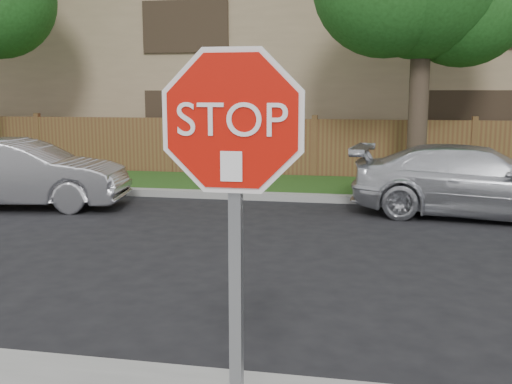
# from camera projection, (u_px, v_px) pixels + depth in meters

# --- Properties ---
(ground) EXTENTS (90.00, 90.00, 0.00)m
(ground) POSITION_uv_depth(u_px,v_px,m) (173.00, 375.00, 4.90)
(ground) COLOR black
(ground) RESTS_ON ground
(far_curb) EXTENTS (70.00, 0.30, 0.15)m
(far_curb) POSITION_uv_depth(u_px,v_px,m) (299.00, 197.00, 12.77)
(far_curb) COLOR gray
(far_curb) RESTS_ON ground
(grass_strip) EXTENTS (70.00, 3.00, 0.12)m
(grass_strip) POSITION_uv_depth(u_px,v_px,m) (307.00, 186.00, 14.37)
(grass_strip) COLOR #1E4714
(grass_strip) RESTS_ON ground
(fence) EXTENTS (70.00, 0.12, 1.60)m
(fence) POSITION_uv_depth(u_px,v_px,m) (314.00, 150.00, 15.80)
(fence) COLOR brown
(fence) RESTS_ON ground
(apartment_building) EXTENTS (35.20, 9.20, 7.20)m
(apartment_building) POSITION_uv_depth(u_px,v_px,m) (332.00, 56.00, 20.77)
(apartment_building) COLOR #99805F
(apartment_building) RESTS_ON ground
(stop_sign) EXTENTS (1.01, 0.13, 2.55)m
(stop_sign) POSITION_uv_depth(u_px,v_px,m) (233.00, 185.00, 3.00)
(stop_sign) COLOR gray
(stop_sign) RESTS_ON sidewalk_near
(sedan_left) EXTENTS (4.34, 2.13, 1.37)m
(sedan_left) POSITION_uv_depth(u_px,v_px,m) (20.00, 174.00, 11.94)
(sedan_left) COLOR #A2A1A6
(sedan_left) RESTS_ON ground
(sedan_right) EXTENTS (4.75, 2.39, 1.32)m
(sedan_right) POSITION_uv_depth(u_px,v_px,m) (476.00, 181.00, 11.07)
(sedan_right) COLOR silver
(sedan_right) RESTS_ON ground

